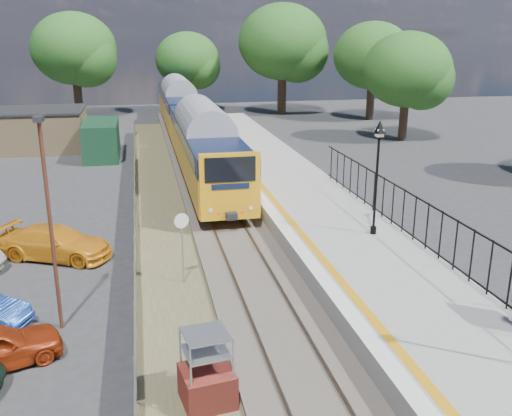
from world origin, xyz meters
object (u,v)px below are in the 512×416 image
object	(u,v)px
train	(188,119)
carpark_lamp	(49,212)
victorian_lamp_north	(378,151)
brick_plinth	(207,370)
speed_sign	(182,237)
car_yellow	(56,243)

from	to	relation	value
train	carpark_lamp	size ratio (longest dim) A/B	6.28
victorian_lamp_north	train	xyz separation A→B (m)	(-5.30, 23.88, -1.96)
train	victorian_lamp_north	bearing A→B (deg)	-77.48
brick_plinth	speed_sign	world-z (taller)	speed_sign
victorian_lamp_north	car_yellow	bearing A→B (deg)	170.28
brick_plinth	train	bearing A→B (deg)	85.58
brick_plinth	speed_sign	size ratio (longest dim) A/B	0.72
speed_sign	car_yellow	xyz separation A→B (m)	(-4.80, 3.55, -1.17)
speed_sign	car_yellow	bearing A→B (deg)	125.04
train	speed_sign	distance (m)	25.40
victorian_lamp_north	speed_sign	size ratio (longest dim) A/B	1.70
brick_plinth	car_yellow	distance (m)	11.66
brick_plinth	carpark_lamp	world-z (taller)	carpark_lamp
car_yellow	speed_sign	bearing A→B (deg)	-102.00
speed_sign	car_yellow	distance (m)	6.08
train	car_yellow	bearing A→B (deg)	-108.57
train	car_yellow	distance (m)	22.97
train	brick_plinth	distance (m)	32.46
carpark_lamp	train	bearing A→B (deg)	76.90
brick_plinth	carpark_lamp	bearing A→B (deg)	130.35
train	speed_sign	bearing A→B (deg)	-95.65
train	brick_plinth	size ratio (longest dim) A/B	20.93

